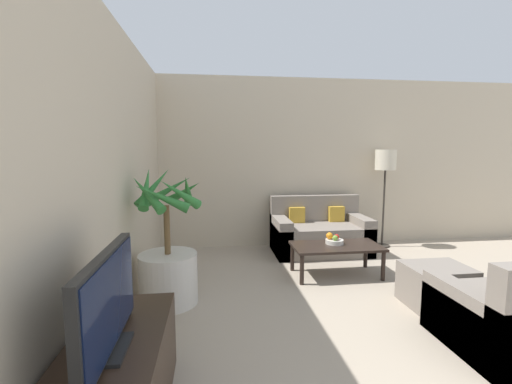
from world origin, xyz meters
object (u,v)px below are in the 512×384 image
(television, at_px, (108,303))
(coffee_table, at_px, (336,249))
(orange_fruit, at_px, (329,236))
(sofa_loveseat, at_px, (319,234))
(floor_lamp, at_px, (385,165))
(apple_red, at_px, (337,237))
(apple_green, at_px, (335,238))
(fruit_bowl, at_px, (334,242))
(ottoman, at_px, (436,285))
(armchair, at_px, (507,319))
(potted_palm, at_px, (168,262))

(television, height_order, coffee_table, television)
(orange_fruit, bearing_deg, sofa_loveseat, 79.77)
(sofa_loveseat, distance_m, floor_lamp, 1.53)
(apple_red, xyz_separation_m, apple_green, (-0.04, -0.06, 0.00))
(sofa_loveseat, height_order, fruit_bowl, sofa_loveseat)
(ottoman, bearing_deg, armchair, -88.17)
(potted_palm, bearing_deg, ottoman, -8.32)
(potted_palm, relative_size, apple_red, 21.59)
(orange_fruit, relative_size, armchair, 0.10)
(potted_palm, relative_size, ottoman, 2.31)
(sofa_loveseat, bearing_deg, television, -123.79)
(sofa_loveseat, bearing_deg, fruit_bowl, -96.53)
(armchair, bearing_deg, coffee_table, 112.85)
(sofa_loveseat, height_order, apple_red, sofa_loveseat)
(television, bearing_deg, sofa_loveseat, 56.21)
(potted_palm, bearing_deg, coffee_table, 15.05)
(potted_palm, relative_size, coffee_table, 1.29)
(sofa_loveseat, height_order, apple_green, sofa_loveseat)
(sofa_loveseat, distance_m, orange_fruit, 0.93)
(ottoman, bearing_deg, fruit_bowl, 125.69)
(television, xyz_separation_m, ottoman, (2.76, 1.31, -0.58))
(coffee_table, bearing_deg, armchair, -67.15)
(fruit_bowl, bearing_deg, apple_green, -100.74)
(coffee_table, bearing_deg, sofa_loveseat, 84.13)
(coffee_table, xyz_separation_m, apple_red, (0.03, 0.07, 0.13))
(apple_red, distance_m, armchair, 1.95)
(television, distance_m, apple_green, 3.05)
(coffee_table, relative_size, apple_red, 16.75)
(fruit_bowl, bearing_deg, potted_palm, -163.22)
(television, relative_size, coffee_table, 0.79)
(television, relative_size, apple_green, 12.62)
(floor_lamp, height_order, coffee_table, floor_lamp)
(floor_lamp, relative_size, ottoman, 2.57)
(armchair, bearing_deg, apple_green, 113.06)
(apple_red, bearing_deg, floor_lamp, 42.21)
(fruit_bowl, height_order, apple_green, apple_green)
(armchair, distance_m, ottoman, 0.81)
(fruit_bowl, relative_size, orange_fruit, 2.62)
(television, distance_m, armchair, 2.88)
(floor_lamp, bearing_deg, armchair, -99.48)
(apple_red, height_order, armchair, armchair)
(coffee_table, xyz_separation_m, ottoman, (0.70, -0.92, -0.14))
(television, relative_size, armchair, 1.01)
(television, xyz_separation_m, fruit_bowl, (2.05, 2.30, -0.37))
(television, height_order, fruit_bowl, television)
(television, xyz_separation_m, sofa_loveseat, (2.16, 3.22, -0.50))
(television, relative_size, orange_fruit, 10.06)
(fruit_bowl, bearing_deg, floor_lamp, 41.76)
(apple_red, height_order, ottoman, apple_red)
(floor_lamp, height_order, apple_green, floor_lamp)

